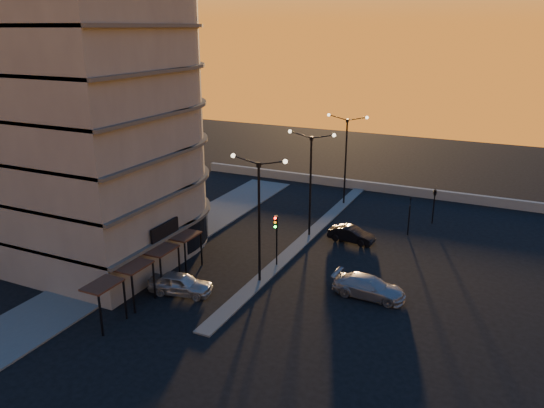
{
  "coord_description": "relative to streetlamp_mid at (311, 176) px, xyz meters",
  "views": [
    {
      "loc": [
        15.96,
        -31.59,
        17.93
      ],
      "look_at": [
        -1.23,
        4.75,
        4.44
      ],
      "focal_mm": 35.0,
      "sensor_mm": 36.0,
      "label": 1
    }
  ],
  "objects": [
    {
      "name": "streetlamp_near",
      "position": [
        0.0,
        -10.0,
        0.0
      ],
      "size": [
        4.32,
        0.32,
        9.51
      ],
      "color": "black",
      "rests_on": "ground"
    },
    {
      "name": "streetlamp_mid",
      "position": [
        0.0,
        0.0,
        0.0
      ],
      "size": [
        4.32,
        0.32,
        9.51
      ],
      "color": "black",
      "rests_on": "ground"
    },
    {
      "name": "traffic_light_main",
      "position": [
        0.0,
        -7.13,
        -2.7
      ],
      "size": [
        0.28,
        0.44,
        4.25
      ],
      "color": "black",
      "rests_on": "ground"
    },
    {
      "name": "car_hatchback",
      "position": [
        -4.18,
        -14.05,
        -4.82
      ],
      "size": [
        4.79,
        2.67,
        1.54
      ],
      "primitive_type": "imported",
      "rotation": [
        0.0,
        0.0,
        1.77
      ],
      "color": "#A2A5A9",
      "rests_on": "ground"
    },
    {
      "name": "streetlamp_far",
      "position": [
        0.0,
        10.0,
        0.0
      ],
      "size": [
        4.32,
        0.32,
        9.51
      ],
      "color": "black",
      "rests_on": "ground"
    },
    {
      "name": "car_sedan",
      "position": [
        3.83,
        0.29,
        -4.92
      ],
      "size": [
        4.19,
        1.82,
        1.34
      ],
      "primitive_type": "imported",
      "rotation": [
        0.0,
        0.0,
        1.47
      ],
      "color": "black",
      "rests_on": "ground"
    },
    {
      "name": "parapet",
      "position": [
        2.0,
        16.0,
        -5.09
      ],
      "size": [
        44.0,
        0.5,
        1.0
      ],
      "primitive_type": "cube",
      "color": "slate",
      "rests_on": "ground"
    },
    {
      "name": "building",
      "position": [
        -14.0,
        -9.97,
        6.32
      ],
      "size": [
        14.35,
        17.08,
        25.0
      ],
      "color": "slate",
      "rests_on": "ground"
    },
    {
      "name": "signal_east_b",
      "position": [
        9.5,
        8.0,
        -2.49
      ],
      "size": [
        0.42,
        1.99,
        3.6
      ],
      "color": "black",
      "rests_on": "ground"
    },
    {
      "name": "ground",
      "position": [
        0.0,
        -10.0,
        -5.59
      ],
      "size": [
        120.0,
        120.0,
        0.0
      ],
      "primitive_type": "plane",
      "color": "black",
      "rests_on": "ground"
    },
    {
      "name": "signal_east_a",
      "position": [
        8.0,
        4.0,
        -3.66
      ],
      "size": [
        0.13,
        0.16,
        3.6
      ],
      "color": "black",
      "rests_on": "ground"
    },
    {
      "name": "car_wagon",
      "position": [
        7.93,
        -8.8,
        -4.85
      ],
      "size": [
        5.17,
        2.24,
        1.48
      ],
      "primitive_type": "imported",
      "rotation": [
        0.0,
        0.0,
        1.54
      ],
      "color": "#919398",
      "rests_on": "ground"
    },
    {
      "name": "median",
      "position": [
        0.0,
        0.0,
        -5.53
      ],
      "size": [
        1.2,
        36.0,
        0.12
      ],
      "primitive_type": "cube",
      "color": "#535350",
      "rests_on": "ground"
    },
    {
      "name": "sidewalk_west",
      "position": [
        -10.5,
        -6.0,
        -5.53
      ],
      "size": [
        5.0,
        40.0,
        0.12
      ],
      "primitive_type": "cube",
      "color": "#535350",
      "rests_on": "ground"
    }
  ]
}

